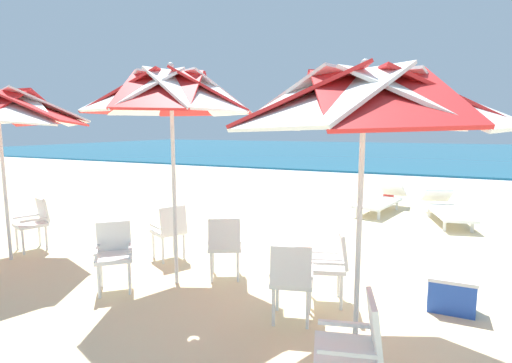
% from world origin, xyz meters
% --- Properties ---
extents(ground_plane, '(80.00, 80.00, 0.00)m').
position_xyz_m(ground_plane, '(0.00, 0.00, 0.00)').
color(ground_plane, beige).
extents(sea, '(80.00, 36.00, 0.10)m').
position_xyz_m(sea, '(0.00, 28.76, 0.05)').
color(sea, '#19607F').
rests_on(sea, ground).
extents(surf_foam, '(80.00, 0.70, 0.01)m').
position_xyz_m(surf_foam, '(0.00, 10.46, 0.01)').
color(surf_foam, white).
rests_on(surf_foam, ground).
extents(beach_umbrella_0, '(2.54, 2.54, 2.65)m').
position_xyz_m(beach_umbrella_0, '(-0.32, -3.37, 2.27)').
color(beach_umbrella_0, silver).
rests_on(beach_umbrella_0, ground).
extents(plastic_chair_0, '(0.54, 0.56, 0.87)m').
position_xyz_m(plastic_chair_0, '(-1.02, -3.25, 0.50)').
color(plastic_chair_0, white).
rests_on(plastic_chair_0, ground).
extents(plastic_chair_1, '(0.57, 0.55, 0.87)m').
position_xyz_m(plastic_chair_1, '(-0.75, -2.61, 0.50)').
color(plastic_chair_1, white).
rests_on(plastic_chair_1, ground).
extents(plastic_chair_2, '(0.56, 0.53, 0.87)m').
position_xyz_m(plastic_chair_2, '(-0.18, -4.27, 0.50)').
color(plastic_chair_2, white).
rests_on(plastic_chair_2, ground).
extents(beach_umbrella_1, '(2.16, 2.16, 2.85)m').
position_xyz_m(beach_umbrella_1, '(-2.75, -2.87, 2.46)').
color(beach_umbrella_1, silver).
rests_on(beach_umbrella_1, ground).
extents(plastic_chair_3, '(0.59, 0.61, 0.87)m').
position_xyz_m(plastic_chair_3, '(-2.23, -2.49, 0.50)').
color(plastic_chair_3, white).
rests_on(plastic_chair_3, ground).
extents(plastic_chair_4, '(0.61, 0.60, 0.87)m').
position_xyz_m(plastic_chair_4, '(-3.39, -2.14, 0.50)').
color(plastic_chair_4, white).
rests_on(plastic_chair_4, ground).
extents(plastic_chair_5, '(0.63, 0.63, 0.87)m').
position_xyz_m(plastic_chair_5, '(-3.36, -3.34, 0.50)').
color(plastic_chair_5, white).
rests_on(plastic_chair_5, ground).
extents(plastic_chair_6, '(0.56, 0.59, 0.87)m').
position_xyz_m(plastic_chair_6, '(-5.80, -2.64, 0.50)').
color(plastic_chair_6, white).
rests_on(plastic_chair_6, ground).
extents(sun_lounger_0, '(1.10, 2.23, 0.62)m').
position_xyz_m(sun_lounger_0, '(0.63, 2.39, 0.28)').
color(sun_lounger_0, white).
rests_on(sun_lounger_0, ground).
extents(sun_lounger_1, '(1.09, 2.23, 0.62)m').
position_xyz_m(sun_lounger_1, '(-0.81, 2.88, 0.28)').
color(sun_lounger_1, white).
rests_on(sun_lounger_1, ground).
extents(cooler_box, '(0.50, 0.34, 0.40)m').
position_xyz_m(cooler_box, '(0.54, -2.25, 0.20)').
color(cooler_box, blue).
rests_on(cooler_box, ground).
extents(beach_ball, '(0.30, 0.30, 0.30)m').
position_xyz_m(beach_ball, '(-0.77, 4.33, 0.15)').
color(beach_ball, red).
rests_on(beach_ball, ground).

